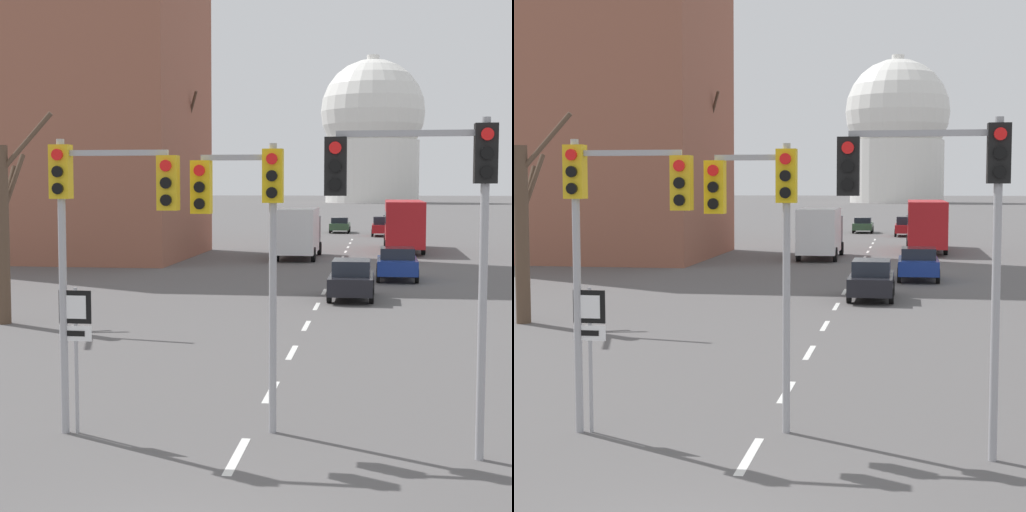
# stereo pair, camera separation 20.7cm
# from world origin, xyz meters

# --- Properties ---
(lane_stripe_0) EXTENTS (0.16, 2.00, 0.01)m
(lane_stripe_0) POSITION_xyz_m (0.00, 4.25, 0.00)
(lane_stripe_0) COLOR silver
(lane_stripe_0) RESTS_ON ground_plane
(lane_stripe_1) EXTENTS (0.16, 2.00, 0.01)m
(lane_stripe_1) POSITION_xyz_m (0.00, 8.75, 0.00)
(lane_stripe_1) COLOR silver
(lane_stripe_1) RESTS_ON ground_plane
(lane_stripe_2) EXTENTS (0.16, 2.00, 0.01)m
(lane_stripe_2) POSITION_xyz_m (0.00, 13.25, 0.00)
(lane_stripe_2) COLOR silver
(lane_stripe_2) RESTS_ON ground_plane
(lane_stripe_3) EXTENTS (0.16, 2.00, 0.01)m
(lane_stripe_3) POSITION_xyz_m (0.00, 17.75, 0.00)
(lane_stripe_3) COLOR silver
(lane_stripe_3) RESTS_ON ground_plane
(lane_stripe_4) EXTENTS (0.16, 2.00, 0.01)m
(lane_stripe_4) POSITION_xyz_m (0.00, 22.25, 0.00)
(lane_stripe_4) COLOR silver
(lane_stripe_4) RESTS_ON ground_plane
(lane_stripe_5) EXTENTS (0.16, 2.00, 0.01)m
(lane_stripe_5) POSITION_xyz_m (0.00, 26.75, 0.00)
(lane_stripe_5) COLOR silver
(lane_stripe_5) RESTS_ON ground_plane
(lane_stripe_6) EXTENTS (0.16, 2.00, 0.01)m
(lane_stripe_6) POSITION_xyz_m (0.00, 31.25, 0.00)
(lane_stripe_6) COLOR silver
(lane_stripe_6) RESTS_ON ground_plane
(lane_stripe_7) EXTENTS (0.16, 2.00, 0.01)m
(lane_stripe_7) POSITION_xyz_m (0.00, 35.75, 0.00)
(lane_stripe_7) COLOR silver
(lane_stripe_7) RESTS_ON ground_plane
(lane_stripe_8) EXTENTS (0.16, 2.00, 0.01)m
(lane_stripe_8) POSITION_xyz_m (0.00, 40.25, 0.00)
(lane_stripe_8) COLOR silver
(lane_stripe_8) RESTS_ON ground_plane
(lane_stripe_9) EXTENTS (0.16, 2.00, 0.01)m
(lane_stripe_9) POSITION_xyz_m (0.00, 44.75, 0.00)
(lane_stripe_9) COLOR silver
(lane_stripe_9) RESTS_ON ground_plane
(lane_stripe_10) EXTENTS (0.16, 2.00, 0.01)m
(lane_stripe_10) POSITION_xyz_m (0.00, 49.25, 0.00)
(lane_stripe_10) COLOR silver
(lane_stripe_10) RESTS_ON ground_plane
(lane_stripe_11) EXTENTS (0.16, 2.00, 0.01)m
(lane_stripe_11) POSITION_xyz_m (0.00, 53.75, 0.00)
(lane_stripe_11) COLOR silver
(lane_stripe_11) RESTS_ON ground_plane
(lane_stripe_12) EXTENTS (0.16, 2.00, 0.01)m
(lane_stripe_12) POSITION_xyz_m (0.00, 58.25, 0.00)
(lane_stripe_12) COLOR silver
(lane_stripe_12) RESTS_ON ground_plane
(lane_stripe_13) EXTENTS (0.16, 2.00, 0.01)m
(lane_stripe_13) POSITION_xyz_m (0.00, 62.75, 0.00)
(lane_stripe_13) COLOR silver
(lane_stripe_13) RESTS_ON ground_plane
(traffic_signal_near_left) EXTENTS (2.32, 0.34, 5.33)m
(traffic_signal_near_left) POSITION_xyz_m (-2.65, 5.13, 4.05)
(traffic_signal_near_left) COLOR #9E9EA3
(traffic_signal_near_left) RESTS_ON ground_plane
(traffic_signal_centre_tall) EXTENTS (1.67, 0.34, 5.26)m
(traffic_signal_centre_tall) POSITION_xyz_m (-0.03, 5.69, 3.97)
(traffic_signal_centre_tall) COLOR #9E9EA3
(traffic_signal_centre_tall) RESTS_ON ground_plane
(traffic_signal_near_right) EXTENTS (2.75, 0.34, 5.60)m
(traffic_signal_near_right) POSITION_xyz_m (3.17, 4.63, 4.27)
(traffic_signal_near_right) COLOR #9E9EA3
(traffic_signal_near_right) RESTS_ON ground_plane
(route_sign_post) EXTENTS (0.60, 0.08, 2.67)m
(route_sign_post) POSITION_xyz_m (-3.11, 5.15, 1.83)
(route_sign_post) COLOR #9E9EA3
(route_sign_post) RESTS_ON ground_plane
(sedan_near_left) EXTENTS (1.94, 4.28, 1.49)m
(sedan_near_left) POSITION_xyz_m (-1.52, 73.42, 0.76)
(sedan_near_left) COLOR #2D4C33
(sedan_near_left) RESTS_ON ground_plane
(sedan_near_right) EXTENTS (1.96, 3.85, 1.58)m
(sedan_near_right) POSITION_xyz_m (3.15, 31.72, 0.82)
(sedan_near_right) COLOR navy
(sedan_near_right) RESTS_ON ground_plane
(sedan_mid_centre) EXTENTS (1.80, 4.21, 1.59)m
(sedan_mid_centre) POSITION_xyz_m (1.22, 24.54, 0.80)
(sedan_mid_centre) COLOR black
(sedan_mid_centre) RESTS_ON ground_plane
(sedan_far_left) EXTENTS (1.80, 4.32, 1.77)m
(sedan_far_left) POSITION_xyz_m (2.47, 68.33, 0.88)
(sedan_far_left) COLOR maroon
(sedan_far_left) RESTS_ON ground_plane
(sedan_far_right) EXTENTS (1.76, 4.06, 1.63)m
(sedan_far_right) POSITION_xyz_m (3.35, 76.37, 0.83)
(sedan_far_right) COLOR #B7B7BC
(sedan_far_right) RESTS_ON ground_plane
(city_bus) EXTENTS (2.66, 10.80, 3.48)m
(city_bus) POSITION_xyz_m (3.94, 50.50, 2.05)
(city_bus) COLOR red
(city_bus) RESTS_ON ground_plane
(delivery_truck) EXTENTS (2.44, 7.20, 3.14)m
(delivery_truck) POSITION_xyz_m (-2.68, 43.35, 1.70)
(delivery_truck) COLOR #333842
(delivery_truck) RESTS_ON ground_plane
(bare_tree_left_near) EXTENTS (3.11, 2.40, 7.25)m
(bare_tree_left_near) POSITION_xyz_m (-9.86, 16.78, 3.37)
(bare_tree_left_near) COLOR brown
(bare_tree_left_near) RESTS_ON ground_plane
(bare_tree_left_far) EXTENTS (3.18, 5.82, 10.40)m
(bare_tree_left_far) POSITION_xyz_m (-10.50, 44.53, 4.80)
(bare_tree_left_far) COLOR brown
(bare_tree_left_far) RESTS_ON ground_plane
(capitol_dome) EXTENTS (28.25, 28.25, 39.90)m
(capitol_dome) POSITION_xyz_m (0.00, 227.66, 19.44)
(capitol_dome) COLOR silver
(capitol_dome) RESTS_ON ground_plane
(apartment_block_left) EXTENTS (18.00, 14.00, 26.78)m
(apartment_block_left) POSITION_xyz_m (-18.45, 42.85, 13.39)
(apartment_block_left) COLOR #935642
(apartment_block_left) RESTS_ON ground_plane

